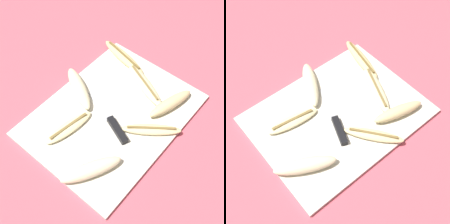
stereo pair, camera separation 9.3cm
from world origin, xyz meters
The scene contains 10 objects.
ground_plane centered at (0.00, 0.00, 0.00)m, with size 4.00×4.00×0.00m, color #C65160.
cutting_board centered at (0.00, 0.00, 0.01)m, with size 0.50×0.38×0.01m.
knife centered at (-0.03, -0.03, 0.02)m, with size 0.10×0.21×0.02m.
banana_bright_far centered at (-0.18, -0.08, 0.03)m, with size 0.17×0.12×0.03m.
banana_cream_curved centered at (0.15, -0.01, 0.02)m, with size 0.12×0.20×0.02m.
banana_ripe_center centered at (0.03, -0.13, 0.02)m, with size 0.14×0.16×0.02m.
banana_soft_right centered at (-0.12, 0.06, 0.02)m, with size 0.17×0.06×0.02m.
banana_pale_long centered at (0.00, 0.14, 0.03)m, with size 0.12×0.18×0.03m.
banana_spotted_left centered at (0.20, 0.12, 0.02)m, with size 0.08×0.20×0.02m.
banana_mellow_near centered at (0.14, -0.12, 0.03)m, with size 0.17×0.08×0.03m.
Camera 1 is at (-0.41, -0.35, 0.78)m, focal length 50.00 mm.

